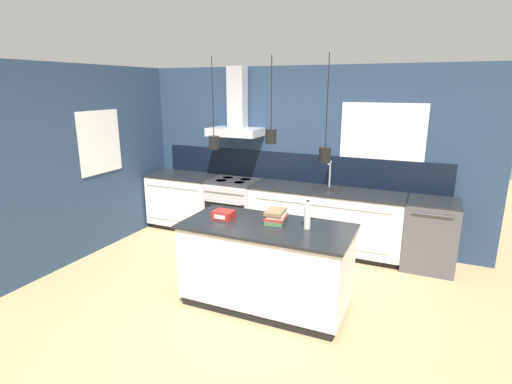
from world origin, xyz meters
name	(u,v)px	position (x,y,z in m)	size (l,w,h in m)	color
ground_plane	(235,295)	(0.00, 0.00, 0.00)	(16.00, 16.00, 0.00)	tan
wall_back	(291,152)	(-0.05, 2.00, 1.36)	(5.60, 2.15, 2.60)	navy
wall_left	(107,158)	(-2.43, 0.70, 1.30)	(0.08, 3.80, 2.60)	navy
counter_run_left	(184,201)	(-1.81, 1.69, 0.46)	(1.11, 0.64, 0.91)	black
counter_run_sink	(325,220)	(0.58, 1.69, 0.46)	(2.17, 0.64, 1.29)	black
oven_range	(234,208)	(-0.88, 1.69, 0.46)	(0.77, 0.66, 0.91)	#B5B5BA
dishwasher	(430,235)	(1.98, 1.69, 0.46)	(0.64, 0.65, 0.91)	#4C4C51
kitchen_island	(266,265)	(0.39, -0.02, 0.46)	(1.78, 0.87, 0.91)	black
bottle_on_island	(307,217)	(0.81, 0.05, 1.03)	(0.07, 0.07, 0.30)	silver
book_stack	(276,216)	(0.45, 0.11, 0.97)	(0.24, 0.31, 0.13)	#4C7F4C
red_supply_box	(223,215)	(-0.12, -0.02, 0.96)	(0.22, 0.18, 0.09)	red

